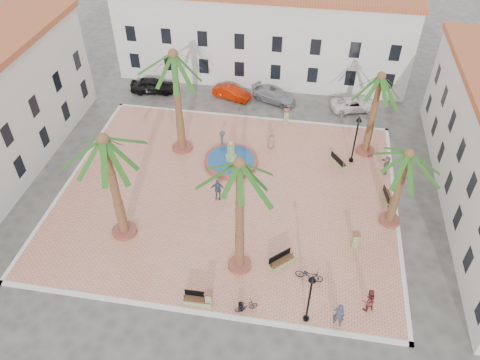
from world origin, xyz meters
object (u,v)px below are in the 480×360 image
(palm_nw, at_px, (174,66))
(car_red, at_px, (232,93))
(palm_ne, at_px, (379,86))
(car_white, at_px, (354,104))
(litter_bin, at_px, (241,307))
(cyclist_a, at_px, (339,315))
(palm_e, at_px, (406,163))
(bollard_n, at_px, (286,117))
(bench_ne, at_px, (338,162))
(bollard_se, at_px, (209,298))
(bench_e, at_px, (387,197))
(pedestrian_east, at_px, (386,165))
(palm_s, at_px, (240,176))
(pedestrian_fountain_a, at_px, (271,140))
(bench_s, at_px, (198,300))
(car_silver, at_px, (274,96))
(lamppost_e, at_px, (357,131))
(pedestrian_north, at_px, (222,139))
(pedestrian_fountain_b, at_px, (218,189))
(lamppost_s, at_px, (311,291))
(cyclist_b, at_px, (369,300))
(bicycle_b, at_px, (246,306))
(bollard_e, at_px, (355,240))
(car_black, at_px, (153,85))
(fountain, at_px, (231,160))
(palm_sw, at_px, (106,152))
(bench_se, at_px, (281,262))

(palm_nw, distance_m, car_red, 12.26)
(palm_ne, xyz_separation_m, car_white, (-0.91, 6.97, -6.01))
(litter_bin, xyz_separation_m, cyclist_a, (5.86, 0.00, 0.65))
(palm_e, height_order, bollard_n, palm_e)
(bench_ne, relative_size, bollard_se, 1.34)
(palm_e, bearing_deg, bench_e, 90.43)
(pedestrian_east, bearing_deg, palm_s, -52.25)
(palm_e, height_order, pedestrian_fountain_a, palm_e)
(palm_e, relative_size, bench_s, 3.68)
(palm_e, relative_size, car_silver, 1.47)
(lamppost_e, relative_size, pedestrian_north, 2.93)
(litter_bin, relative_size, pedestrian_fountain_b, 0.34)
(lamppost_s, xyz_separation_m, litter_bin, (-4.01, 0.00, -2.57))
(pedestrian_north, bearing_deg, cyclist_b, -157.23)
(lamppost_s, height_order, litter_bin, lamppost_s)
(palm_s, relative_size, lamppost_e, 2.03)
(bicycle_b, distance_m, pedestrian_fountain_a, 16.89)
(pedestrian_north, distance_m, pedestrian_east, 14.05)
(bollard_e, bearing_deg, pedestrian_east, 73.03)
(lamppost_e, height_order, cyclist_b, lamppost_e)
(palm_e, bearing_deg, cyclist_b, -103.65)
(lamppost_e, xyz_separation_m, bollard_e, (0.10, -9.70, -2.37))
(bench_ne, bearing_deg, palm_nw, 55.57)
(litter_bin, bearing_deg, lamppost_e, 66.93)
(bollard_se, xyz_separation_m, car_black, (-11.44, 24.58, -0.07))
(cyclist_a, bearing_deg, lamppost_s, 10.74)
(bench_s, xyz_separation_m, pedestrian_north, (-1.68, 16.34, 0.51))
(palm_nw, xyz_separation_m, bollard_se, (5.84, -15.42, -7.31))
(bench_e, xyz_separation_m, pedestrian_east, (0.02, 3.34, 0.56))
(palm_ne, relative_size, bench_ne, 4.34)
(palm_nw, bearing_deg, bicycle_b, -62.06)
(pedestrian_fountain_b, distance_m, car_white, 18.38)
(pedestrian_north, bearing_deg, cyclist_a, -163.93)
(fountain, relative_size, cyclist_a, 2.36)
(bicycle_b, relative_size, car_red, 0.38)
(fountain, xyz_separation_m, bollard_se, (1.21, -14.06, 0.37))
(bicycle_b, bearing_deg, pedestrian_north, -9.68)
(car_silver, bearing_deg, car_white, -68.99)
(litter_bin, xyz_separation_m, car_red, (-5.12, 24.72, 0.18))
(palm_nw, bearing_deg, palm_s, -59.18)
(palm_sw, bearing_deg, cyclist_b, -12.02)
(pedestrian_east, height_order, car_black, pedestrian_east)
(bench_se, bearing_deg, bollard_n, 51.08)
(palm_s, distance_m, car_silver, 22.70)
(bench_s, bearing_deg, cyclist_a, -1.07)
(car_white, bearing_deg, car_black, 72.26)
(palm_e, relative_size, car_black, 1.47)
(litter_bin, bearing_deg, pedestrian_fountain_b, 109.67)
(cyclist_b, distance_m, car_black, 31.37)
(fountain, height_order, palm_nw, palm_nw)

